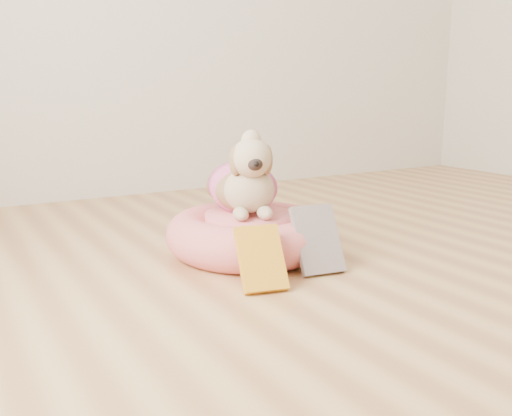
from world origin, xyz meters
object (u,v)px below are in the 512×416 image
book_white (317,239)px  dog (244,169)px  pet_bed (249,234)px  book_yellow (261,259)px

book_white → dog: bearing=116.4°
book_white → pet_bed: bearing=117.6°
dog → pet_bed: bearing=-67.4°
book_yellow → pet_bed: bearing=79.2°
dog → book_white: size_ratio=1.81×
pet_bed → book_yellow: bearing=-113.6°
book_yellow → book_white: bearing=23.6°
pet_bed → book_yellow: (-0.14, -0.32, 0.02)m
book_yellow → book_white: size_ratio=0.89×
pet_bed → dog: (-0.00, 0.03, 0.23)m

